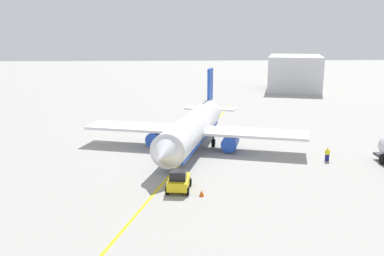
# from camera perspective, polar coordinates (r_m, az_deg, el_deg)

# --- Properties ---
(ground_plane) EXTENTS (400.00, 400.00, 0.00)m
(ground_plane) POSITION_cam_1_polar(r_m,az_deg,el_deg) (56.07, -0.00, -2.99)
(ground_plane) COLOR #9E9B96
(airplane) EXTENTS (30.70, 30.58, 9.98)m
(airplane) POSITION_cam_1_polar(r_m,az_deg,el_deg) (55.80, 0.10, -0.09)
(airplane) COLOR white
(airplane) RESTS_ON ground
(pushback_tug) EXTENTS (3.85, 2.76, 2.20)m
(pushback_tug) POSITION_cam_1_polar(r_m,az_deg,el_deg) (41.34, -1.86, -7.36)
(pushback_tug) COLOR yellow
(pushback_tug) RESTS_ON ground
(refueling_worker) EXTENTS (0.41, 0.55, 1.71)m
(refueling_worker) POSITION_cam_1_polar(r_m,az_deg,el_deg) (53.46, 18.29, -3.53)
(refueling_worker) COLOR navy
(refueling_worker) RESTS_ON ground
(safety_cone_nose) EXTENTS (0.52, 0.52, 0.58)m
(safety_cone_nose) POSITION_cam_1_polar(r_m,az_deg,el_deg) (40.21, 1.35, -9.05)
(safety_cone_nose) COLOR #F2590F
(safety_cone_nose) RESTS_ON ground
(distant_hangar) EXTENTS (25.12, 19.76, 9.57)m
(distant_hangar) POSITION_cam_1_polar(r_m,az_deg,el_deg) (122.27, 14.06, 7.49)
(distant_hangar) COLOR silver
(distant_hangar) RESTS_ON ground
(taxi_line_marking) EXTENTS (69.24, 20.30, 0.01)m
(taxi_line_marking) POSITION_cam_1_polar(r_m,az_deg,el_deg) (56.07, -0.00, -2.99)
(taxi_line_marking) COLOR yellow
(taxi_line_marking) RESTS_ON ground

